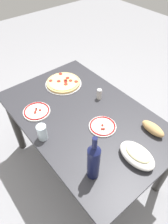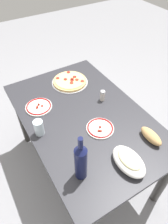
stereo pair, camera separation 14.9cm
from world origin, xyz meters
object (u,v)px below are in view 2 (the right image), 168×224
spice_shaker (103,96)px  water_glass (39,128)px  bread_loaf (151,136)px  pepperoni_pizza (70,81)px  side_plate_near (100,128)px  wine_bottle (81,161)px  baked_pasta_dish (129,161)px  side_plate_far (39,107)px  dining_table (84,125)px

spice_shaker → water_glass: bearing=-83.5°
bread_loaf → pepperoni_pizza: bearing=-168.9°
side_plate_near → spice_shaker: (-0.24, 0.19, 0.03)m
wine_bottle → spice_shaker: (-0.47, 0.47, -0.10)m
side_plate_near → bread_loaf: bearing=43.5°
baked_pasta_dish → spice_shaker: 0.59m
wine_bottle → side_plate_near: 0.39m
water_glass → side_plate_near: size_ratio=0.59×
wine_bottle → side_plate_near: bearing=128.3°
baked_pasta_dish → side_plate_near: (-0.32, 0.01, -0.03)m
pepperoni_pizza → side_plate_far: pepperoni_pizza is taller
pepperoni_pizza → dining_table: bearing=-13.7°
baked_pasta_dish → wine_bottle: size_ratio=0.72×
spice_shaker → bread_loaf: bearing=5.5°
spice_shaker → baked_pasta_dish: bearing=-19.7°
wine_bottle → side_plate_near: (-0.23, 0.29, -0.13)m
pepperoni_pizza → spice_shaker: bearing=18.8°
dining_table → wine_bottle: 0.54m
baked_pasta_dish → pepperoni_pizza: bearing=174.4°
wine_bottle → dining_table: bearing=146.9°
pepperoni_pizza → bread_loaf: (0.82, 0.16, 0.02)m
side_plate_near → side_plate_far: (-0.42, -0.28, 0.00)m
dining_table → side_plate_near: (0.17, 0.03, 0.13)m
baked_pasta_dish → bread_loaf: bearing=106.0°
dining_table → side_plate_far: bearing=-134.1°
pepperoni_pizza → wine_bottle: bearing=-24.1°
side_plate_near → bread_loaf: 0.34m
pepperoni_pizza → bread_loaf: bread_loaf is taller
water_glass → side_plate_near: bearing=64.2°
dining_table → wine_bottle: size_ratio=3.87×
side_plate_near → spice_shaker: spice_shaker is taller
pepperoni_pizza → spice_shaker: 0.35m
pepperoni_pizza → side_plate_near: pepperoni_pizza is taller
water_glass → side_plate_far: size_ratio=0.56×
dining_table → bread_loaf: bread_loaf is taller
dining_table → side_plate_near: bearing=8.5°
dining_table → water_glass: 0.39m
wine_bottle → spice_shaker: 0.67m
dining_table → bread_loaf: size_ratio=7.50×
water_glass → side_plate_near: (0.18, 0.37, -0.05)m
baked_pasta_dish → side_plate_far: 0.78m
wine_bottle → bread_loaf: (0.02, 0.52, -0.11)m
side_plate_near → wine_bottle: bearing=-51.7°
side_plate_near → spice_shaker: bearing=142.6°
bread_loaf → dining_table: bearing=-148.3°
baked_pasta_dish → bread_loaf: 0.26m
bread_loaf → spice_shaker: bearing=-174.5°
dining_table → side_plate_near: size_ratio=6.76×
wine_bottle → water_glass: (-0.41, -0.08, -0.08)m
dining_table → baked_pasta_dish: bearing=1.3°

